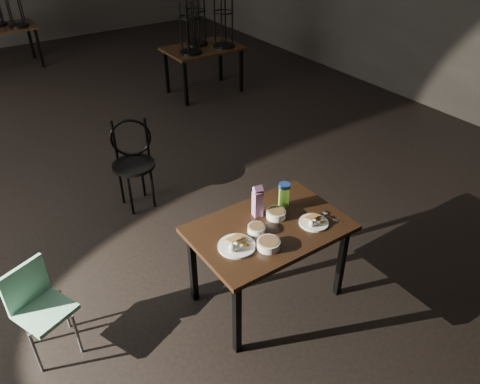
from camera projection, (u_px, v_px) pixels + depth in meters
main_table at (269, 234)px, 3.65m from camera, size 1.20×0.80×0.75m
plate_left at (237, 245)px, 3.39m from camera, size 0.28×0.28×0.09m
plate_right at (314, 221)px, 3.63m from camera, size 0.23×0.23×0.07m
bowl_near at (257, 229)px, 3.54m from camera, size 0.14×0.14×0.05m
bowl_far at (276, 214)px, 3.69m from camera, size 0.15×0.15×0.06m
bowl_big at (268, 244)px, 3.39m from camera, size 0.17×0.17×0.06m
juice_carton at (258, 202)px, 3.66m from camera, size 0.08×0.08×0.28m
water_bottle at (284, 195)px, 3.77m from camera, size 0.12×0.12×0.21m
spoon at (327, 214)px, 3.74m from camera, size 0.06×0.20×0.01m
bentwood_chair at (133, 157)px, 4.90m from camera, size 0.50×0.49×0.94m
school_chair at (38, 303)px, 3.35m from camera, size 0.45×0.45×0.75m
bg_table_right at (203, 46)px, 7.41m from camera, size 1.20×0.80×1.48m
bg_table_far at (0, 26)px, 8.42m from camera, size 1.20×0.80×1.48m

